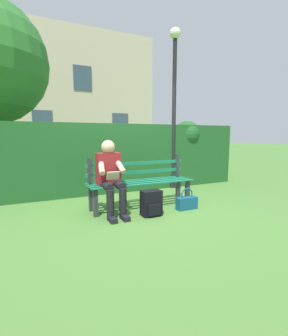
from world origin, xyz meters
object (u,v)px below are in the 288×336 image
at_px(lamp_post, 174,95).
at_px(backpack, 151,203).
at_px(park_bench, 140,182).
at_px(handbag, 187,202).
at_px(person_seated, 110,175).

bearing_deg(lamp_post, backpack, 49.22).
relative_size(park_bench, backpack, 4.66).
relative_size(backpack, handbag, 1.08).
xyz_separation_m(person_seated, handbag, (-1.26, 0.34, -0.52)).
distance_m(backpack, handbag, 0.71).
bearing_deg(handbag, lamp_post, -113.74).
relative_size(park_bench, lamp_post, 0.51).
relative_size(handbag, lamp_post, 0.10).
distance_m(person_seated, lamp_post, 2.81).
height_order(person_seated, handbag, person_seated).
distance_m(person_seated, handbag, 1.40).
xyz_separation_m(park_bench, person_seated, (0.60, 0.16, 0.19)).
relative_size(backpack, lamp_post, 0.11).
distance_m(handbag, lamp_post, 2.73).
bearing_deg(person_seated, handbag, 164.85).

